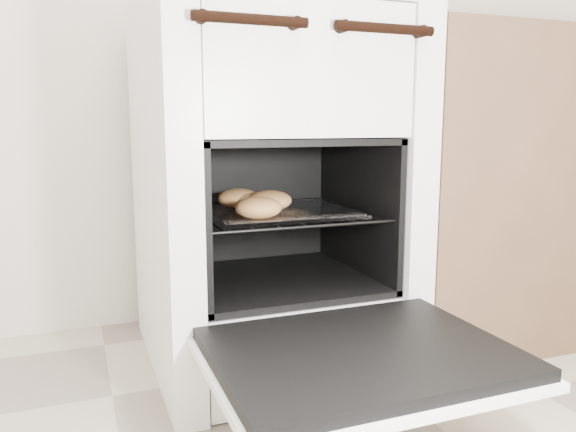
{
  "coord_description": "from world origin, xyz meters",
  "views": [
    {
      "loc": [
        -0.39,
        -0.32,
        0.67
      ],
      "look_at": [
        0.11,
        0.98,
        0.43
      ],
      "focal_mm": 35.0,
      "sensor_mm": 36.0,
      "label": 1
    }
  ],
  "objects": [
    {
      "name": "stove",
      "position": [
        0.11,
        1.14,
        0.49
      ],
      "size": [
        0.65,
        0.72,
        1.0
      ],
      "color": "white",
      "rests_on": "ground"
    },
    {
      "name": "oven_door",
      "position": [
        0.11,
        0.59,
        0.22
      ],
      "size": [
        0.59,
        0.46,
        0.04
      ],
      "color": "black",
      "rests_on": "stove"
    },
    {
      "name": "oven_rack",
      "position": [
        0.11,
        1.07,
        0.43
      ],
      "size": [
        0.47,
        0.46,
        0.01
      ],
      "color": "black",
      "rests_on": "stove"
    },
    {
      "name": "foil_sheet",
      "position": [
        0.11,
        1.04,
        0.44
      ],
      "size": [
        0.37,
        0.33,
        0.01
      ],
      "primitive_type": "cube",
      "color": "silver",
      "rests_on": "oven_rack"
    },
    {
      "name": "baked_rolls",
      "position": [
        0.04,
        1.05,
        0.47
      ],
      "size": [
        0.22,
        0.33,
        0.05
      ],
      "color": "tan",
      "rests_on": "foil_sheet"
    },
    {
      "name": "counter",
      "position": [
        0.93,
        1.14,
        0.46
      ],
      "size": [
        0.93,
        0.63,
        0.93
      ],
      "primitive_type": "cube",
      "rotation": [
        0.0,
        0.0,
        -0.01
      ],
      "color": "brown",
      "rests_on": "ground"
    }
  ]
}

